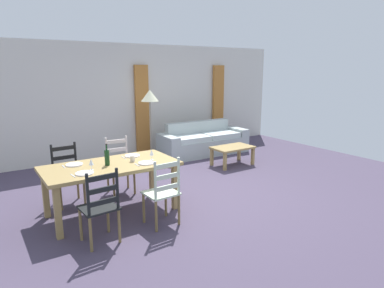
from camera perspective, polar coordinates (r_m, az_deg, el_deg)
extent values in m
cube|color=#453B50|center=(5.85, 0.21, -8.58)|extent=(9.60, 9.60, 0.02)
cube|color=silver|center=(8.43, -12.48, 7.18)|extent=(9.60, 0.16, 2.70)
cube|color=#B16F30|center=(8.56, -8.42, 5.73)|extent=(0.35, 0.08, 2.20)
cube|color=#B16F30|center=(9.82, 4.42, 6.70)|extent=(0.35, 0.08, 2.20)
cube|color=#9F834C|center=(5.04, -13.57, -3.63)|extent=(1.90, 0.96, 0.05)
cube|color=#9F834C|center=(4.60, -21.76, -10.73)|extent=(0.08, 0.08, 0.70)
cube|color=#9F834C|center=(5.17, -2.93, -7.24)|extent=(0.08, 0.08, 0.70)
cube|color=#9F834C|center=(5.30, -23.53, -7.79)|extent=(0.08, 0.08, 0.70)
cube|color=#9F834C|center=(5.80, -6.79, -5.08)|extent=(0.08, 0.08, 0.70)
cube|color=black|center=(4.33, -15.51, -10.34)|extent=(0.44, 0.42, 0.03)
cylinder|color=brown|center=(4.52, -18.32, -12.74)|extent=(0.04, 0.04, 0.43)
cylinder|color=brown|center=(4.63, -14.03, -11.83)|extent=(0.04, 0.04, 0.43)
cylinder|color=brown|center=(4.23, -16.77, -14.46)|extent=(0.04, 0.04, 0.43)
cylinder|color=brown|center=(4.34, -12.20, -13.42)|extent=(0.04, 0.04, 0.43)
cylinder|color=black|center=(4.03, -17.21, -8.20)|extent=(0.04, 0.04, 0.50)
cylinder|color=black|center=(4.15, -12.52, -7.29)|extent=(0.04, 0.04, 0.50)
cube|color=black|center=(4.14, -14.72, -9.44)|extent=(0.38, 0.05, 0.06)
cube|color=black|center=(4.08, -14.84, -7.48)|extent=(0.38, 0.05, 0.06)
cube|color=black|center=(4.03, -14.96, -5.48)|extent=(0.38, 0.05, 0.06)
cube|color=beige|center=(4.66, -5.28, -8.26)|extent=(0.44, 0.42, 0.03)
cylinder|color=brown|center=(4.80, -8.17, -10.65)|extent=(0.04, 0.04, 0.43)
cylinder|color=brown|center=(4.97, -4.46, -9.75)|extent=(0.04, 0.04, 0.43)
cylinder|color=brown|center=(4.53, -6.08, -12.07)|extent=(0.04, 0.04, 0.43)
cylinder|color=brown|center=(4.70, -2.22, -11.04)|extent=(0.04, 0.04, 0.43)
cylinder|color=beige|center=(4.35, -6.23, -6.16)|extent=(0.04, 0.04, 0.50)
cylinder|color=beige|center=(4.53, -2.28, -5.32)|extent=(0.04, 0.04, 0.50)
cube|color=beige|center=(4.48, -4.18, -7.31)|extent=(0.38, 0.04, 0.06)
cube|color=beige|center=(4.43, -4.21, -5.49)|extent=(0.38, 0.04, 0.06)
cube|color=beige|center=(4.38, -4.25, -3.62)|extent=(0.38, 0.04, 0.06)
cube|color=black|center=(5.63, -20.16, -5.29)|extent=(0.43, 0.41, 0.03)
cylinder|color=brown|center=(5.59, -17.72, -7.72)|extent=(0.04, 0.04, 0.43)
cylinder|color=brown|center=(5.51, -21.32, -8.32)|extent=(0.04, 0.04, 0.43)
cylinder|color=brown|center=(5.90, -18.75, -6.72)|extent=(0.04, 0.04, 0.43)
cylinder|color=brown|center=(5.82, -22.16, -7.27)|extent=(0.04, 0.04, 0.43)
cylinder|color=black|center=(5.76, -19.09, -2.09)|extent=(0.04, 0.04, 0.50)
cylinder|color=black|center=(5.68, -22.57, -2.58)|extent=(0.04, 0.04, 0.50)
cube|color=black|center=(5.75, -20.72, -3.59)|extent=(0.38, 0.04, 0.06)
cube|color=black|center=(5.71, -20.83, -2.14)|extent=(0.38, 0.04, 0.06)
cube|color=black|center=(5.68, -20.95, -0.67)|extent=(0.38, 0.04, 0.06)
cube|color=beige|center=(5.90, -12.01, -3.97)|extent=(0.44, 0.43, 0.03)
cylinder|color=brown|center=(5.87, -9.70, -6.31)|extent=(0.04, 0.04, 0.43)
cylinder|color=brown|center=(5.77, -13.08, -6.82)|extent=(0.04, 0.04, 0.43)
cylinder|color=brown|center=(6.18, -10.81, -5.40)|extent=(0.04, 0.04, 0.43)
cylinder|color=brown|center=(6.08, -14.03, -5.86)|extent=(0.04, 0.04, 0.43)
cylinder|color=beige|center=(6.05, -11.00, -0.95)|extent=(0.04, 0.04, 0.50)
cylinder|color=beige|center=(5.94, -14.28, -1.35)|extent=(0.04, 0.04, 0.50)
cube|color=beige|center=(6.02, -12.57, -2.35)|extent=(0.38, 0.05, 0.06)
cube|color=beige|center=(5.99, -12.64, -0.96)|extent=(0.38, 0.05, 0.06)
cube|color=beige|center=(5.96, -12.71, 0.44)|extent=(0.38, 0.05, 0.06)
cylinder|color=white|center=(4.67, -17.71, -4.74)|extent=(0.24, 0.24, 0.02)
cube|color=silver|center=(4.64, -19.49, -5.07)|extent=(0.03, 0.17, 0.01)
cylinder|color=white|center=(4.97, -7.72, -3.19)|extent=(0.24, 0.24, 0.02)
cube|color=silver|center=(4.91, -9.29, -3.51)|extent=(0.02, 0.17, 0.01)
cylinder|color=white|center=(5.14, -19.28, -3.29)|extent=(0.24, 0.24, 0.02)
cube|color=silver|center=(5.10, -20.90, -3.58)|extent=(0.02, 0.17, 0.01)
cylinder|color=white|center=(5.41, -10.05, -1.97)|extent=(0.24, 0.24, 0.02)
cube|color=silver|center=(5.36, -11.51, -2.25)|extent=(0.02, 0.17, 0.01)
cylinder|color=#143819|center=(4.97, -14.17, -2.27)|extent=(0.07, 0.07, 0.22)
cylinder|color=#143819|center=(4.93, -14.27, -0.59)|extent=(0.02, 0.02, 0.08)
cylinder|color=black|center=(4.92, -14.30, -0.05)|extent=(0.03, 0.03, 0.02)
cylinder|color=white|center=(4.81, -16.61, -4.24)|extent=(0.06, 0.06, 0.01)
cylinder|color=white|center=(4.80, -16.63, -3.81)|extent=(0.01, 0.01, 0.07)
cone|color=white|center=(4.78, -16.69, -2.91)|extent=(0.06, 0.06, 0.08)
cylinder|color=white|center=(5.15, -6.81, -2.67)|extent=(0.06, 0.06, 0.01)
cylinder|color=white|center=(5.14, -6.82, -2.26)|extent=(0.01, 0.01, 0.07)
cone|color=white|center=(5.13, -6.85, -1.42)|extent=(0.06, 0.06, 0.08)
cylinder|color=beige|center=(5.10, -10.05, -2.45)|extent=(0.07, 0.07, 0.09)
cube|color=#A5B1B0|center=(8.47, 2.04, -0.40)|extent=(1.82, 0.85, 0.40)
cube|color=#A5B1B0|center=(8.67, 0.94, 1.27)|extent=(1.81, 0.25, 0.80)
cube|color=#A5B1B0|center=(9.04, 7.41, 0.93)|extent=(0.26, 0.81, 0.58)
cube|color=#A5B1B0|center=(7.93, -4.07, -0.64)|extent=(0.26, 0.81, 0.58)
cube|color=silver|center=(8.63, 4.72, 1.58)|extent=(0.88, 0.66, 0.12)
cube|color=silver|center=(8.13, -0.38, 0.94)|extent=(0.88, 0.66, 0.12)
cube|color=#9F834C|center=(7.51, 6.88, -0.59)|extent=(0.90, 0.56, 0.04)
cube|color=#9F834C|center=(7.14, 5.59, -2.99)|extent=(0.06, 0.06, 0.38)
cube|color=#9F834C|center=(7.66, 10.24, -2.07)|extent=(0.06, 0.06, 0.38)
cube|color=#9F834C|center=(7.49, 3.37, -2.21)|extent=(0.06, 0.06, 0.38)
cube|color=#9F834C|center=(7.99, 7.96, -1.38)|extent=(0.06, 0.06, 0.38)
cylinder|color=#332D28|center=(8.04, -6.87, -2.54)|extent=(0.28, 0.28, 0.03)
cylinder|color=gray|center=(7.89, -7.00, 2.30)|extent=(0.03, 0.03, 1.35)
cone|color=beige|center=(7.79, -7.16, 8.14)|extent=(0.40, 0.40, 0.26)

